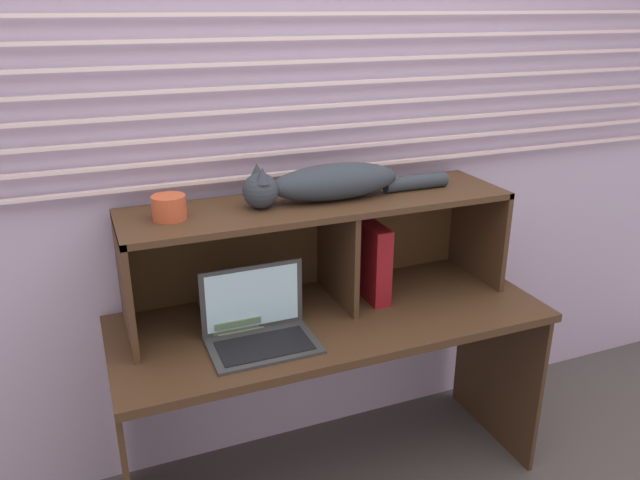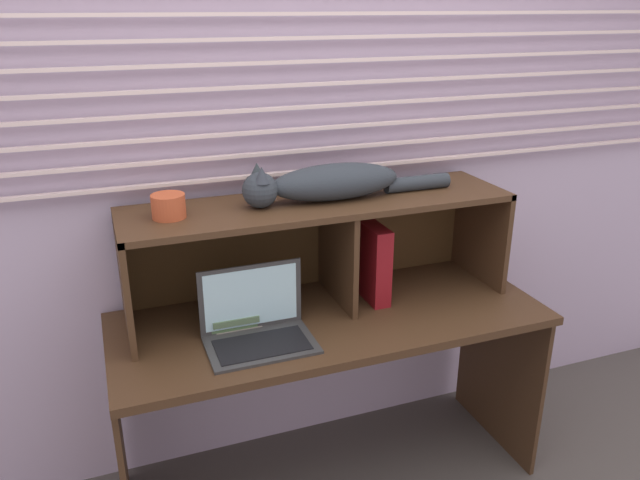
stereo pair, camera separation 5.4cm
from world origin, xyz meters
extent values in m
cube|color=#BBA8C4|center=(0.00, 0.55, 1.25)|extent=(4.40, 0.04, 2.50)
cube|color=beige|center=(0.00, 0.50, 1.16)|extent=(3.44, 0.02, 0.01)
cube|color=beige|center=(0.00, 0.50, 1.24)|extent=(3.44, 0.02, 0.01)
cube|color=beige|center=(0.00, 0.50, 1.32)|extent=(3.44, 0.02, 0.01)
cube|color=beige|center=(0.00, 0.50, 1.40)|extent=(3.44, 0.02, 0.01)
cube|color=beige|center=(0.00, 0.50, 1.47)|extent=(3.44, 0.02, 0.01)
cube|color=beige|center=(0.00, 0.50, 1.55)|extent=(3.44, 0.02, 0.01)
cube|color=beige|center=(0.00, 0.50, 1.63)|extent=(3.44, 0.02, 0.01)
cube|color=beige|center=(0.00, 0.50, 1.71)|extent=(3.44, 0.02, 0.01)
cube|color=#422B19|center=(0.00, 0.21, 0.70)|extent=(1.52, 0.60, 0.03)
cube|color=#422B19|center=(-0.75, 0.21, 0.34)|extent=(0.02, 0.54, 0.68)
cube|color=#422B19|center=(0.75, 0.21, 0.34)|extent=(0.02, 0.54, 0.68)
cube|color=#422B19|center=(0.00, 0.32, 1.09)|extent=(1.36, 0.36, 0.02)
cube|color=#422B19|center=(-0.67, 0.32, 0.91)|extent=(0.02, 0.36, 0.39)
cube|color=#422B19|center=(0.67, 0.32, 0.91)|extent=(0.02, 0.36, 0.39)
cube|color=#422B19|center=(0.07, 0.32, 0.90)|extent=(0.02, 0.34, 0.37)
cube|color=#472F16|center=(0.00, 0.50, 0.91)|extent=(1.36, 0.01, 0.39)
ellipsoid|color=#2C3339|center=(0.06, 0.32, 1.17)|extent=(0.47, 0.15, 0.13)
sphere|color=#2C3339|center=(-0.21, 0.32, 1.16)|extent=(0.12, 0.12, 0.12)
cone|color=#2F343C|center=(-0.21, 0.29, 1.22)|extent=(0.05, 0.05, 0.05)
cone|color=#2B3235|center=(-0.21, 0.35, 1.22)|extent=(0.05, 0.05, 0.05)
cylinder|color=#2C3339|center=(0.38, 0.32, 1.13)|extent=(0.25, 0.05, 0.05)
cube|color=#343434|center=(-0.29, 0.09, 0.72)|extent=(0.35, 0.23, 0.01)
cube|color=#343434|center=(-0.29, 0.20, 0.84)|extent=(0.35, 0.01, 0.23)
cube|color=#B2E0EA|center=(-0.29, 0.20, 0.84)|extent=(0.31, 0.00, 0.20)
cube|color=black|center=(-0.29, 0.08, 0.72)|extent=(0.29, 0.16, 0.00)
cube|color=maroon|center=(0.19, 0.32, 0.86)|extent=(0.06, 0.26, 0.29)
cube|color=gray|center=(-0.33, 0.32, 0.72)|extent=(0.15, 0.25, 0.01)
cube|color=#4B6B42|center=(-0.35, 0.33, 0.74)|extent=(0.15, 0.25, 0.02)
cube|color=#526B4A|center=(-0.34, 0.32, 0.76)|extent=(0.15, 0.25, 0.02)
cylinder|color=#B74C2A|center=(-0.51, 0.32, 1.14)|extent=(0.11, 0.11, 0.08)
camera|label=1|loc=(-0.76, -1.57, 1.74)|focal=34.66mm
camera|label=2|loc=(-0.71, -1.59, 1.74)|focal=34.66mm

